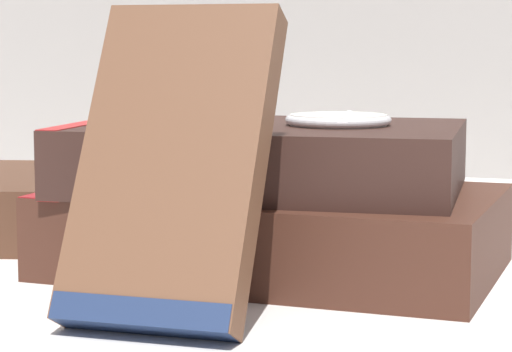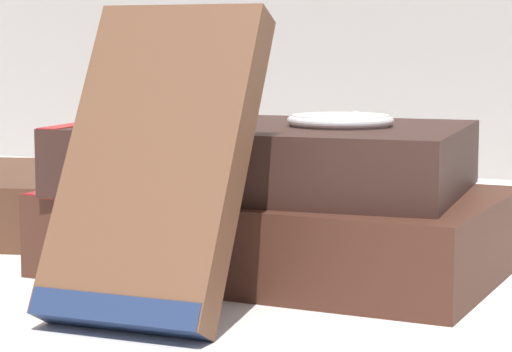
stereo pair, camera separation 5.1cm
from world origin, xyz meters
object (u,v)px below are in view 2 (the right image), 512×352
at_px(book_flat_bottom, 270,230).
at_px(reading_glasses, 280,219).
at_px(book_flat_top, 260,157).
at_px(book_leaning_front, 153,174).
at_px(pocket_watch, 340,120).

height_order(book_flat_bottom, reading_glasses, book_flat_bottom).
xyz_separation_m(book_flat_top, book_leaning_front, (-0.00, -0.12, 0.00)).
bearing_deg(pocket_watch, reading_glasses, 121.90).
relative_size(book_leaning_front, pocket_watch, 2.36).
distance_m(book_flat_top, reading_glasses, 0.17).
bearing_deg(pocket_watch, book_leaning_front, -110.64).
bearing_deg(book_flat_bottom, book_leaning_front, -91.52).
bearing_deg(book_flat_bottom, pocket_watch, 14.55).
height_order(book_flat_top, book_leaning_front, book_leaning_front).
relative_size(book_flat_bottom, book_flat_top, 1.12).
distance_m(pocket_watch, reading_glasses, 0.19).
height_order(book_flat_bottom, book_leaning_front, book_leaning_front).
bearing_deg(pocket_watch, book_flat_bottom, -168.73).
xyz_separation_m(pocket_watch, reading_glasses, (-0.09, 0.14, -0.08)).
xyz_separation_m(book_flat_bottom, reading_glasses, (-0.05, 0.15, -0.02)).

